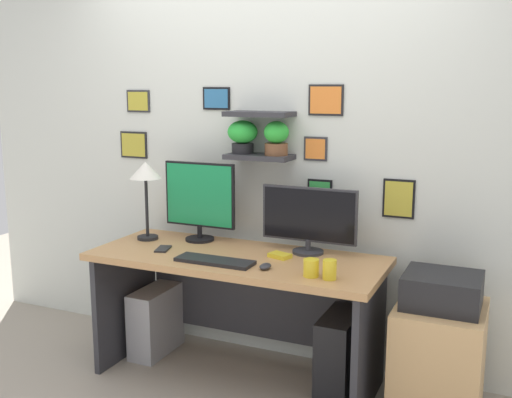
{
  "coord_description": "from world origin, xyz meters",
  "views": [
    {
      "loc": [
        1.46,
        -2.97,
        1.7
      ],
      "look_at": [
        0.1,
        0.05,
        1.08
      ],
      "focal_mm": 42.23,
      "sensor_mm": 36.0,
      "label": 1
    }
  ],
  "objects_px": {
    "drawer_cabinet": "(438,361)",
    "printer": "(442,290)",
    "monitor_left": "(200,199)",
    "desk_lamp": "(146,177)",
    "cell_phone": "(163,249)",
    "pen_cup": "(330,270)",
    "computer_tower_left": "(156,321)",
    "desk": "(241,287)",
    "coffee_mug": "(311,268)",
    "monitor_right": "(309,218)",
    "keyboard": "(215,261)",
    "scissors_tray": "(280,256)",
    "computer_tower_right": "(339,355)",
    "computer_mouse": "(265,266)"
  },
  "relations": [
    {
      "from": "desk",
      "to": "computer_mouse",
      "type": "height_order",
      "value": "computer_mouse"
    },
    {
      "from": "monitor_left",
      "to": "drawer_cabinet",
      "type": "distance_m",
      "value": 1.65
    },
    {
      "from": "monitor_left",
      "to": "computer_tower_right",
      "type": "relative_size",
      "value": 1.05
    },
    {
      "from": "coffee_mug",
      "to": "printer",
      "type": "height_order",
      "value": "coffee_mug"
    },
    {
      "from": "drawer_cabinet",
      "to": "printer",
      "type": "distance_m",
      "value": 0.38
    },
    {
      "from": "pen_cup",
      "to": "printer",
      "type": "xyz_separation_m",
      "value": [
        0.51,
        0.27,
        -0.12
      ]
    },
    {
      "from": "monitor_right",
      "to": "pen_cup",
      "type": "bearing_deg",
      "value": -58.25
    },
    {
      "from": "desk_lamp",
      "to": "pen_cup",
      "type": "xyz_separation_m",
      "value": [
        1.28,
        -0.3,
        -0.35
      ]
    },
    {
      "from": "monitor_left",
      "to": "desk_lamp",
      "type": "height_order",
      "value": "desk_lamp"
    },
    {
      "from": "cell_phone",
      "to": "desk_lamp",
      "type": "bearing_deg",
      "value": 125.74
    },
    {
      "from": "computer_mouse",
      "to": "pen_cup",
      "type": "xyz_separation_m",
      "value": [
        0.36,
        -0.02,
        0.04
      ]
    },
    {
      "from": "monitor_left",
      "to": "computer_mouse",
      "type": "height_order",
      "value": "monitor_left"
    },
    {
      "from": "monitor_left",
      "to": "keyboard",
      "type": "relative_size",
      "value": 1.11
    },
    {
      "from": "computer_tower_right",
      "to": "drawer_cabinet",
      "type": "bearing_deg",
      "value": 1.14
    },
    {
      "from": "computer_mouse",
      "to": "scissors_tray",
      "type": "height_order",
      "value": "computer_mouse"
    },
    {
      "from": "desk",
      "to": "coffee_mug",
      "type": "bearing_deg",
      "value": -25.57
    },
    {
      "from": "cell_phone",
      "to": "scissors_tray",
      "type": "xyz_separation_m",
      "value": [
        0.69,
        0.13,
        0.01
      ]
    },
    {
      "from": "scissors_tray",
      "to": "printer",
      "type": "bearing_deg",
      "value": 0.83
    },
    {
      "from": "drawer_cabinet",
      "to": "computer_tower_right",
      "type": "distance_m",
      "value": 0.53
    },
    {
      "from": "pen_cup",
      "to": "computer_tower_left",
      "type": "bearing_deg",
      "value": 166.6
    },
    {
      "from": "keyboard",
      "to": "computer_mouse",
      "type": "xyz_separation_m",
      "value": [
        0.3,
        0.01,
        0.01
      ]
    },
    {
      "from": "pen_cup",
      "to": "monitor_right",
      "type": "bearing_deg",
      "value": 121.75
    },
    {
      "from": "desk",
      "to": "pen_cup",
      "type": "relative_size",
      "value": 16.83
    },
    {
      "from": "coffee_mug",
      "to": "scissors_tray",
      "type": "relative_size",
      "value": 0.75
    },
    {
      "from": "desk",
      "to": "cell_phone",
      "type": "height_order",
      "value": "cell_phone"
    },
    {
      "from": "computer_mouse",
      "to": "computer_tower_left",
      "type": "bearing_deg",
      "value": 162.82
    },
    {
      "from": "drawer_cabinet",
      "to": "keyboard",
      "type": "bearing_deg",
      "value": -167.94
    },
    {
      "from": "keyboard",
      "to": "pen_cup",
      "type": "xyz_separation_m",
      "value": [
        0.66,
        -0.02,
        0.04
      ]
    },
    {
      "from": "cell_phone",
      "to": "printer",
      "type": "xyz_separation_m",
      "value": [
        1.57,
        0.14,
        -0.08
      ]
    },
    {
      "from": "monitor_right",
      "to": "cell_phone",
      "type": "distance_m",
      "value": 0.88
    },
    {
      "from": "pen_cup",
      "to": "computer_tower_right",
      "type": "bearing_deg",
      "value": 92.14
    },
    {
      "from": "computer_tower_right",
      "to": "scissors_tray",
      "type": "bearing_deg",
      "value": -179.63
    },
    {
      "from": "printer",
      "to": "computer_tower_left",
      "type": "height_order",
      "value": "printer"
    },
    {
      "from": "monitor_right",
      "to": "computer_tower_left",
      "type": "distance_m",
      "value": 1.24
    },
    {
      "from": "coffee_mug",
      "to": "pen_cup",
      "type": "height_order",
      "value": "pen_cup"
    },
    {
      "from": "desk",
      "to": "computer_mouse",
      "type": "xyz_separation_m",
      "value": [
        0.25,
        -0.23,
        0.22
      ]
    },
    {
      "from": "cell_phone",
      "to": "printer",
      "type": "height_order",
      "value": "printer"
    },
    {
      "from": "computer_mouse",
      "to": "coffee_mug",
      "type": "xyz_separation_m",
      "value": [
        0.26,
        -0.02,
        0.03
      ]
    },
    {
      "from": "printer",
      "to": "desk",
      "type": "bearing_deg",
      "value": -179.22
    },
    {
      "from": "desk",
      "to": "pen_cup",
      "type": "xyz_separation_m",
      "value": [
        0.61,
        -0.25,
        0.26
      ]
    },
    {
      "from": "desk",
      "to": "computer_tower_right",
      "type": "height_order",
      "value": "desk"
    },
    {
      "from": "desk_lamp",
      "to": "cell_phone",
      "type": "height_order",
      "value": "desk_lamp"
    },
    {
      "from": "desk",
      "to": "pen_cup",
      "type": "bearing_deg",
      "value": -22.3
    },
    {
      "from": "keyboard",
      "to": "scissors_tray",
      "type": "height_order",
      "value": "scissors_tray"
    },
    {
      "from": "monitor_right",
      "to": "keyboard",
      "type": "xyz_separation_m",
      "value": [
        -0.4,
        -0.4,
        -0.19
      ]
    },
    {
      "from": "pen_cup",
      "to": "drawer_cabinet",
      "type": "relative_size",
      "value": 0.17
    },
    {
      "from": "cell_phone",
      "to": "scissors_tray",
      "type": "height_order",
      "value": "scissors_tray"
    },
    {
      "from": "drawer_cabinet",
      "to": "computer_mouse",
      "type": "bearing_deg",
      "value": -164.4
    },
    {
      "from": "coffee_mug",
      "to": "drawer_cabinet",
      "type": "xyz_separation_m",
      "value": [
        0.61,
        0.26,
        -0.5
      ]
    },
    {
      "from": "monitor_right",
      "to": "keyboard",
      "type": "height_order",
      "value": "monitor_right"
    }
  ]
}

